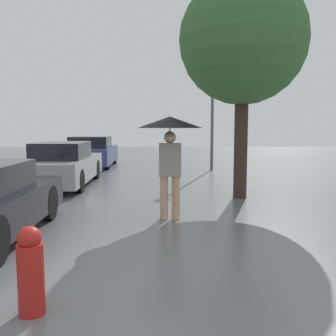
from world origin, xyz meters
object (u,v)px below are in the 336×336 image
parked_car_middle (64,165)px  street_lamp (213,80)px  pedestrian (170,135)px  fire_hydrant (31,271)px  tree (243,41)px  parked_car_farthest (92,152)px

parked_car_middle → street_lamp: size_ratio=0.84×
parked_car_middle → pedestrian: bearing=-54.6°
fire_hydrant → tree: bearing=60.6°
parked_car_farthest → fire_hydrant: parked_car_farthest is taller
parked_car_farthest → street_lamp: bearing=-17.5°
tree → fire_hydrant: tree is taller
parked_car_middle → street_lamp: (4.97, 3.82, 2.97)m
parked_car_middle → tree: bearing=-23.9°
street_lamp → fire_hydrant: bearing=-106.2°
pedestrian → parked_car_middle: (-3.00, 4.23, -0.97)m
tree → street_lamp: (0.18, 5.94, -0.15)m
street_lamp → parked_car_middle: bearing=-142.5°
parked_car_farthest → pedestrian: bearing=-72.1°
parked_car_farthest → street_lamp: (5.08, -1.60, 2.96)m
parked_car_middle → parked_car_farthest: size_ratio=1.08×
street_lamp → fire_hydrant: size_ratio=6.31×
street_lamp → fire_hydrant: 12.49m
pedestrian → parked_car_middle: pedestrian is taller
street_lamp → tree: bearing=-91.8°
parked_car_middle → street_lamp: 6.94m
pedestrian → fire_hydrant: pedestrian is taller
tree → street_lamp: tree is taller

